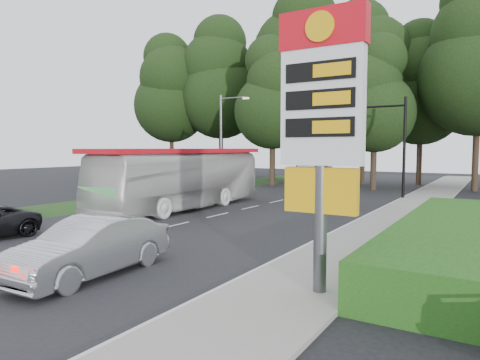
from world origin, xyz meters
The scene contains 20 objects.
ground centered at (0.00, 0.00, 0.00)m, with size 120.00×120.00×0.00m, color black.
road_surface centered at (0.00, 12.00, 0.01)m, with size 14.00×80.00×0.02m, color black.
sidewalk_right centered at (8.50, 12.00, 0.06)m, with size 3.00×80.00×0.12m, color gray.
grass_verge_left centered at (-9.50, 18.00, 0.01)m, with size 5.00×50.00×0.02m, color #193814.
hedge centered at (11.50, 8.00, 0.60)m, with size 3.00×14.00×1.20m, color #1E4C14.
gas_station_pylon centered at (9.20, 1.99, 4.45)m, with size 2.10×0.45×6.85m.
traffic_signal_mast centered at (5.68, 24.00, 4.67)m, with size 6.10×0.35×7.20m.
streetlight_signs centered at (-6.99, 22.01, 4.44)m, with size 2.75×0.98×8.00m.
monument centered at (-2.00, 30.00, 5.10)m, with size 3.00×3.00×10.05m.
tree_far_west centered at (-22.00, 33.00, 10.68)m, with size 8.96×8.96×17.60m.
tree_west_mid centered at (-16.00, 35.00, 11.69)m, with size 9.80×9.80×19.25m.
tree_west_near centered at (-10.00, 37.00, 10.02)m, with size 8.40×8.40×16.50m.
tree_center_left centered at (-5.00, 33.00, 12.02)m, with size 10.08×10.08×19.80m.
tree_center_right centered at (1.00, 35.00, 11.02)m, with size 9.24×9.24×18.15m.
tree_east_near centered at (6.00, 37.00, 9.68)m, with size 8.12×8.12×15.95m.
tree_east_mid centered at (11.00, 33.00, 11.35)m, with size 9.52×9.52×18.70m.
tree_monument_left centered at (-6.00, 29.00, 8.68)m, with size 7.28×7.28×14.30m.
tree_monument_right centered at (3.50, 29.50, 8.01)m, with size 6.72×6.72×13.20m.
transit_bus centered at (-3.18, 11.99, 1.79)m, with size 3.01×12.86×3.58m, color silver.
sedan_silver centered at (3.07, 0.18, 0.83)m, with size 1.75×5.01×1.65m, color #AFB0B7.
Camera 1 is at (12.88, -7.73, 3.61)m, focal length 32.00 mm.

